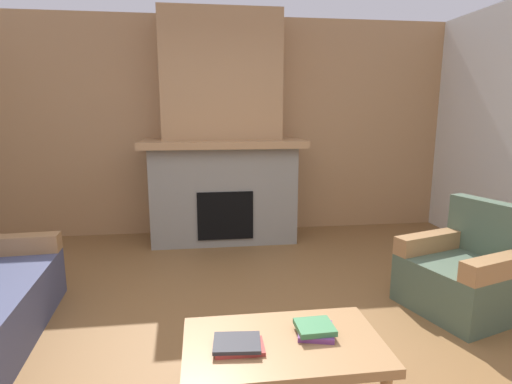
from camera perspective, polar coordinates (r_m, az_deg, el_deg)
ground at (r=2.82m, az=-1.19°, el=-22.52°), size 9.00×9.00×0.00m
wall_back_wood_panel at (r=5.34m, az=-4.95°, el=8.90°), size 6.00×0.12×2.70m
fireplace at (r=4.97m, az=-4.70°, el=6.58°), size 1.90×0.82×2.70m
armchair at (r=3.72m, az=27.33°, el=-10.03°), size 0.95×0.95×0.85m
coffee_table at (r=2.22m, az=3.82°, el=-21.19°), size 1.00×0.60×0.43m
book_stack_near_edge at (r=2.12m, az=-2.50°, el=-20.52°), size 0.25×0.20×0.04m
book_stack_center at (r=2.25m, az=8.23°, el=-18.37°), size 0.22×0.24×0.05m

